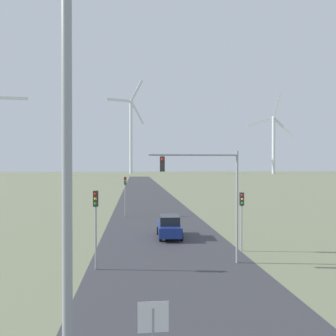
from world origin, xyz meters
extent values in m
cube|color=#38383D|center=(0.00, 48.00, 0.00)|extent=(10.00, 240.00, 0.01)
cylinder|color=#93999E|center=(-3.46, 4.38, 5.45)|extent=(0.18, 0.18, 10.91)
cube|color=white|center=(-1.80, 6.86, 2.03)|extent=(0.81, 0.01, 0.81)
cube|color=red|center=(-1.80, 6.87, 2.03)|extent=(0.76, 0.02, 0.76)
cylinder|color=#93999E|center=(-4.49, 17.35, 2.25)|extent=(0.11, 0.11, 4.50)
cube|color=#2D2D2D|center=(-4.49, 17.35, 4.05)|extent=(0.28, 0.24, 0.90)
sphere|color=red|center=(-4.49, 17.21, 4.32)|extent=(0.16, 0.16, 0.16)
sphere|color=gold|center=(-4.49, 17.21, 4.05)|extent=(0.16, 0.16, 0.16)
sphere|color=green|center=(-4.49, 17.21, 3.78)|extent=(0.16, 0.16, 0.16)
cylinder|color=#93999E|center=(5.07, 20.38, 2.03)|extent=(0.11, 0.11, 4.06)
cube|color=#2D2D2D|center=(5.07, 20.38, 3.61)|extent=(0.28, 0.24, 0.90)
sphere|color=red|center=(5.07, 20.24, 3.88)|extent=(0.16, 0.16, 0.16)
sphere|color=gold|center=(5.07, 20.24, 3.61)|extent=(0.16, 0.16, 0.16)
sphere|color=green|center=(5.07, 20.24, 3.34)|extent=(0.16, 0.16, 0.16)
cylinder|color=#93999E|center=(-3.39, 36.78, 2.29)|extent=(0.11, 0.11, 4.58)
cube|color=#2D2D2D|center=(-3.39, 36.78, 4.13)|extent=(0.28, 0.24, 0.90)
sphere|color=red|center=(-3.39, 36.65, 4.40)|extent=(0.16, 0.16, 0.16)
sphere|color=gold|center=(-3.39, 36.65, 4.13)|extent=(0.16, 0.16, 0.16)
sphere|color=green|center=(-3.39, 36.65, 3.86)|extent=(0.16, 0.16, 0.16)
cylinder|color=#93999E|center=(3.91, 17.77, 3.41)|extent=(0.14, 0.14, 6.82)
cylinder|color=#93999E|center=(1.23, 17.77, 6.57)|extent=(5.37, 0.12, 0.12)
cube|color=#2D2D2D|center=(-0.65, 17.77, 6.02)|extent=(0.28, 0.24, 0.90)
sphere|color=red|center=(-0.65, 17.64, 6.29)|extent=(0.18, 0.18, 0.18)
cube|color=navy|center=(0.54, 25.10, 0.73)|extent=(1.99, 4.18, 0.80)
cube|color=#1E2328|center=(0.54, 24.95, 1.48)|extent=(1.66, 2.17, 0.70)
cylinder|color=black|center=(-0.28, 26.37, 0.33)|extent=(0.22, 0.66, 0.66)
cylinder|color=black|center=(1.37, 26.37, 0.33)|extent=(0.22, 0.66, 0.66)
cylinder|color=black|center=(-0.28, 23.83, 0.33)|extent=(0.22, 0.66, 0.66)
cylinder|color=black|center=(1.37, 23.83, 0.33)|extent=(0.22, 0.66, 0.66)
cube|color=silver|center=(-75.10, 199.84, 45.40)|extent=(20.56, 2.89, 2.42)
cylinder|color=silver|center=(-4.87, 226.64, 25.11)|extent=(2.20, 2.20, 50.21)
sphere|color=silver|center=(-4.87, 226.64, 50.21)|extent=(2.60, 2.60, 2.60)
cube|color=silver|center=(-13.29, 222.81, 50.04)|extent=(15.90, 7.59, 2.13)
cube|color=silver|center=(-0.52, 228.62, 42.29)|extent=(9.70, 4.77, 15.67)
cube|color=silver|center=(-0.80, 228.49, 58.32)|extent=(9.22, 4.55, 15.94)
cylinder|color=silver|center=(93.43, 216.50, 19.23)|extent=(2.20, 2.20, 38.47)
sphere|color=silver|center=(93.43, 216.50, 38.47)|extent=(2.60, 2.60, 2.60)
cube|color=silver|center=(84.67, 219.09, 35.91)|extent=(16.92, 5.43, 6.50)
cube|color=silver|center=(99.93, 214.58, 31.84)|extent=(13.46, 4.41, 13.63)
cube|color=silver|center=(95.68, 215.84, 47.65)|extent=(6.01, 2.21, 17.55)
camera|label=1|loc=(-2.27, -1.55, 5.95)|focal=35.00mm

